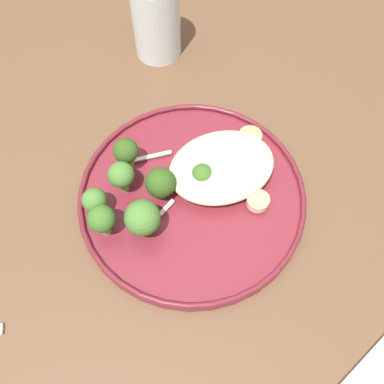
{
  "coord_description": "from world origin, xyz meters",
  "views": [
    {
      "loc": [
        0.08,
        0.29,
        1.25
      ],
      "look_at": [
        -0.01,
        0.05,
        0.76
      ],
      "focal_mm": 41.12,
      "sensor_mm": 36.0,
      "label": 1
    }
  ],
  "objects": [
    {
      "name": "seared_scallop_left_edge",
      "position": [
        -0.08,
        0.09,
        0.76
      ],
      "size": [
        0.03,
        0.03,
        0.01
      ],
      "color": "beige",
      "rests_on": "dinner_plate"
    },
    {
      "name": "onion_sliver_long_sliver",
      "position": [
        0.02,
        -0.02,
        0.75
      ],
      "size": [
        0.05,
        0.01,
        0.0
      ],
      "primitive_type": "cube",
      "rotation": [
        0.0,
        0.0,
        6.19
      ],
      "color": "silver",
      "rests_on": "dinner_plate"
    },
    {
      "name": "wooden_dining_table",
      "position": [
        0.0,
        0.0,
        0.66
      ],
      "size": [
        1.4,
        1.0,
        0.74
      ],
      "color": "brown",
      "rests_on": "ground"
    },
    {
      "name": "seared_scallop_on_noodles",
      "position": [
        -0.07,
        0.05,
        0.76
      ],
      "size": [
        0.04,
        0.04,
        0.01
      ],
      "color": "beige",
      "rests_on": "dinner_plate"
    },
    {
      "name": "broccoli_floret_center_pile",
      "position": [
        0.1,
        0.06,
        0.79
      ],
      "size": [
        0.03,
        0.03,
        0.05
      ],
      "color": "#89A356",
      "rests_on": "dinner_plate"
    },
    {
      "name": "onion_sliver_pale_crescent",
      "position": [
        0.03,
        0.06,
        0.75
      ],
      "size": [
        0.05,
        0.03,
        0.0
      ],
      "primitive_type": "cube",
      "rotation": [
        0.0,
        0.0,
        0.53
      ],
      "color": "silver",
      "rests_on": "dinner_plate"
    },
    {
      "name": "broccoli_floret_right_tilted",
      "position": [
        -0.03,
        0.04,
        0.78
      ],
      "size": [
        0.03,
        0.03,
        0.04
      ],
      "color": "#89A356",
      "rests_on": "dinner_plate"
    },
    {
      "name": "broccoli_floret_beside_noodles",
      "position": [
        0.1,
        0.03,
        0.78
      ],
      "size": [
        0.03,
        0.03,
        0.05
      ],
      "color": "#89A356",
      "rests_on": "dinner_plate"
    },
    {
      "name": "broccoli_floret_split_head",
      "position": [
        0.02,
        0.03,
        0.78
      ],
      "size": [
        0.04,
        0.04,
        0.05
      ],
      "color": "#7A994C",
      "rests_on": "dinner_plate"
    },
    {
      "name": "broccoli_floret_small_sprig",
      "position": [
        0.05,
        -0.02,
        0.79
      ],
      "size": [
        0.03,
        0.03,
        0.06
      ],
      "color": "#7A994C",
      "rests_on": "dinner_plate"
    },
    {
      "name": "noodle_bed",
      "position": [
        -0.06,
        0.03,
        0.77
      ],
      "size": [
        0.14,
        0.11,
        0.04
      ],
      "color": "beige",
      "rests_on": "dinner_plate"
    },
    {
      "name": "seared_scallop_tiny_bay",
      "position": [
        -0.11,
        0.0,
        0.76
      ],
      "size": [
        0.03,
        0.03,
        0.02
      ],
      "color": "#E5C689",
      "rests_on": "dinner_plate"
    },
    {
      "name": "seared_scallop_front_small",
      "position": [
        -0.07,
        0.01,
        0.76
      ],
      "size": [
        0.03,
        0.03,
        0.02
      ],
      "color": "beige",
      "rests_on": "dinner_plate"
    },
    {
      "name": "ground",
      "position": [
        0.0,
        0.0,
        0.0
      ],
      "size": [
        6.0,
        6.0,
        0.0
      ],
      "primitive_type": "plane",
      "color": "#2D2B28"
    },
    {
      "name": "seared_scallop_center_golden",
      "position": [
        -0.1,
        0.03,
        0.76
      ],
      "size": [
        0.03,
        0.03,
        0.02
      ],
      "color": "#DBB77A",
      "rests_on": "dinner_plate"
    },
    {
      "name": "seared_scallop_rear_pale",
      "position": [
        -0.04,
        0.05,
        0.76
      ],
      "size": [
        0.03,
        0.03,
        0.01
      ],
      "color": "#DBB77A",
      "rests_on": "dinner_plate"
    },
    {
      "name": "dinner_plate",
      "position": [
        -0.01,
        0.05,
        0.75
      ],
      "size": [
        0.29,
        0.29,
        0.02
      ],
      "color": "maroon",
      "rests_on": "wooden_dining_table"
    },
    {
      "name": "broccoli_floret_near_rim",
      "position": [
        0.06,
        0.07,
        0.79
      ],
      "size": [
        0.04,
        0.04,
        0.06
      ],
      "color": "#7A994C",
      "rests_on": "dinner_plate"
    },
    {
      "name": "broccoli_floret_left_leaning",
      "position": [
        0.07,
        0.01,
        0.78
      ],
      "size": [
        0.03,
        0.03,
        0.05
      ],
      "color": "#7A994C",
      "rests_on": "dinner_plate"
    },
    {
      "name": "water_glass",
      "position": [
        -0.06,
        -0.22,
        0.79
      ],
      "size": [
        0.07,
        0.07,
        0.12
      ],
      "color": "silver",
      "rests_on": "wooden_dining_table"
    }
  ]
}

